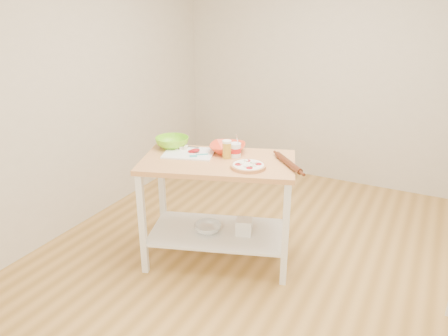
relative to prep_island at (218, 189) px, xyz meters
name	(u,v)px	position (x,y,z in m)	size (l,w,h in m)	color
room_shell	(277,112)	(0.49, -0.04, 0.70)	(4.04, 4.54, 2.74)	#B78843
prep_island	(218,189)	(0.00, 0.00, 0.00)	(1.35, 1.01, 0.90)	tan
pizza	(248,166)	(0.28, -0.04, 0.27)	(0.27, 0.27, 0.04)	tan
cutting_board	(189,153)	(-0.28, 0.02, 0.26)	(0.47, 0.41, 0.04)	white
spatula	(198,155)	(-0.18, -0.01, 0.27)	(0.12, 0.13, 0.01)	#3EB0AF
knife	(180,146)	(-0.43, 0.13, 0.27)	(0.27, 0.06, 0.01)	silver
orange_bowl	(228,148)	(-0.01, 0.20, 0.29)	(0.29, 0.29, 0.07)	red
green_bowl	(172,142)	(-0.49, 0.10, 0.29)	(0.28, 0.28, 0.09)	#7AD11C
beer_pint	(227,149)	(0.04, 0.07, 0.32)	(0.07, 0.07, 0.14)	gold
yogurt_tub	(235,150)	(0.09, 0.13, 0.31)	(0.09, 0.09, 0.20)	white
rolling_pin	(288,163)	(0.54, 0.13, 0.27)	(0.05, 0.05, 0.40)	#542613
shelf_glass_bowl	(208,228)	(-0.07, -0.05, -0.35)	(0.23, 0.23, 0.07)	silver
shelf_bin	(244,226)	(0.21, 0.07, -0.33)	(0.13, 0.13, 0.13)	white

